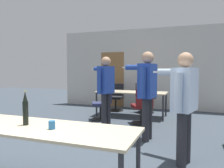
% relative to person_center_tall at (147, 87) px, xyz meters
% --- Properties ---
extents(back_wall, '(6.16, 0.12, 2.86)m').
position_rel_person_center_tall_xyz_m(back_wall, '(-0.93, 3.61, 0.38)').
color(back_wall, beige).
rests_on(back_wall, ground_plane).
extents(conference_table_near, '(2.23, 0.75, 0.74)m').
position_rel_person_center_tall_xyz_m(conference_table_near, '(-0.77, -2.20, -0.36)').
color(conference_table_near, '#C6B793').
rests_on(conference_table_near, ground_plane).
extents(conference_table_far, '(2.08, 0.81, 0.74)m').
position_rel_person_center_tall_xyz_m(conference_table_far, '(-0.86, 2.05, -0.36)').
color(conference_table_far, '#C6B793').
rests_on(conference_table_far, ground_plane).
extents(person_center_tall, '(0.78, 0.75, 1.74)m').
position_rel_person_center_tall_xyz_m(person_center_tall, '(0.00, 0.00, 0.00)').
color(person_center_tall, '#28282D').
rests_on(person_center_tall, ground_plane).
extents(person_right_polo, '(0.72, 0.81, 1.64)m').
position_rel_person_center_tall_xyz_m(person_right_polo, '(0.72, -0.92, -0.07)').
color(person_right_polo, '#28282D').
rests_on(person_right_polo, ground_plane).
extents(person_far_watching, '(0.73, 0.73, 1.70)m').
position_rel_person_center_tall_xyz_m(person_far_watching, '(-1.12, 0.63, -0.01)').
color(person_far_watching, '#28282D').
rests_on(person_far_watching, ground_plane).
extents(office_chair_mid_tucked, '(0.52, 0.57, 0.91)m').
position_rel_person_center_tall_xyz_m(office_chair_mid_tucked, '(-1.60, 2.83, -0.62)').
color(office_chair_mid_tucked, black).
rests_on(office_chair_mid_tucked, ground_plane).
extents(office_chair_far_left, '(0.65, 0.67, 0.91)m').
position_rel_person_center_tall_xyz_m(office_chair_far_left, '(-0.34, 1.20, -0.62)').
color(office_chair_far_left, black).
rests_on(office_chair_far_left, ground_plane).
extents(office_chair_side_rolled, '(0.69, 0.68, 0.95)m').
position_rel_person_center_tall_xyz_m(office_chair_side_rolled, '(-0.61, 2.80, -0.59)').
color(office_chair_side_rolled, black).
rests_on(office_chair_side_rolled, ground_plane).
extents(office_chair_near_pushed, '(0.67, 0.64, 0.91)m').
position_rel_person_center_tall_xyz_m(office_chair_near_pushed, '(-1.47, 1.33, -0.62)').
color(office_chair_near_pushed, black).
rests_on(office_chair_near_pushed, ground_plane).
extents(beer_bottle, '(0.06, 0.06, 0.40)m').
position_rel_person_center_tall_xyz_m(beer_bottle, '(-0.99, -2.20, -0.11)').
color(beer_bottle, black).
rests_on(beer_bottle, conference_table_near).
extents(drink_cup, '(0.07, 0.07, 0.09)m').
position_rel_person_center_tall_xyz_m(drink_cup, '(-0.60, -2.24, -0.26)').
color(drink_cup, '#2866A3').
rests_on(drink_cup, conference_table_near).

